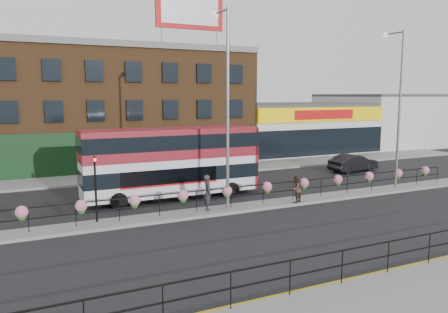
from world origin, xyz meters
name	(u,v)px	position (x,y,z in m)	size (l,w,h in m)	color
ground	(247,208)	(0.00, 0.00, 0.00)	(120.00, 120.00, 0.00)	black
south_pavement	(435,297)	(0.00, -12.00, 0.07)	(60.00, 4.00, 0.15)	gray
north_pavement	(176,172)	(0.00, 12.00, 0.07)	(60.00, 4.00, 0.15)	gray
median	(247,207)	(0.00, 0.00, 0.07)	(60.00, 1.60, 0.15)	gray
yellow_line_inner	(378,272)	(0.00, -9.70, 0.01)	(60.00, 0.10, 0.01)	gold
yellow_line_outer	(382,274)	(0.00, -9.88, 0.01)	(60.00, 0.10, 0.01)	gold
brick_building	(104,107)	(-4.00, 19.96, 5.13)	(25.00, 12.21, 10.30)	brown
supermarket	(289,127)	(16.00, 19.90, 2.65)	(15.00, 12.25, 5.30)	silver
warehouse_east	(388,120)	(30.75, 20.00, 3.15)	(14.50, 12.00, 6.30)	#BBBAB5
billboard	(190,11)	(2.50, 14.99, 13.18)	(6.00, 0.29, 4.40)	#B40E0F
median_railing	(247,190)	(0.00, 0.00, 1.05)	(30.04, 0.56, 1.23)	black
south_railing	(342,259)	(-2.00, -10.10, 0.96)	(20.04, 0.05, 1.12)	black
double_decker_bus	(172,156)	(-2.99, 3.87, 2.61)	(10.51, 2.68, 4.25)	silver
car	(353,163)	(13.36, 6.58, 0.71)	(4.45, 1.90, 1.43)	black
pedestrian_a	(208,193)	(-2.33, 0.08, 1.09)	(0.60, 0.78, 1.89)	#282732
pedestrian_b	(296,189)	(2.80, -0.55, 0.93)	(0.94, 0.86, 1.56)	#402E24
lamp_column_west	(226,92)	(-1.26, 0.16, 6.36)	(0.38, 1.84, 10.47)	slate
lamp_column_east	(397,96)	(11.00, 0.20, 6.13)	(0.36, 1.77, 10.10)	slate
traffic_light_median	(95,174)	(-8.00, 0.39, 2.47)	(0.15, 0.28, 3.65)	black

